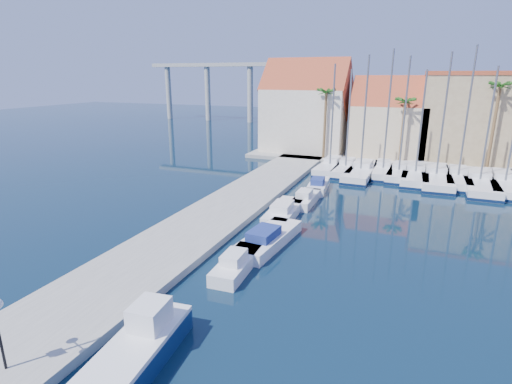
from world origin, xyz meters
TOP-DOWN VIEW (x-y plane):
  - ground at (0.00, 0.00)m, footprint 260.00×260.00m
  - quay_west at (-9.00, 13.50)m, footprint 6.00×77.00m
  - shore_north at (10.00, 48.00)m, footprint 54.00×16.00m
  - fishing_boat at (-3.77, -1.09)m, footprint 2.75×6.51m
  - motorboat_west_0 at (-3.48, 7.91)m, footprint 1.87×5.18m
  - motorboat_west_1 at (-3.11, 12.25)m, footprint 2.94×7.27m
  - motorboat_west_2 at (-3.89, 18.25)m, footprint 2.43×6.68m
  - motorboat_west_3 at (-3.15, 22.40)m, footprint 1.75×5.31m
  - motorboat_west_4 at (-3.16, 27.36)m, footprint 2.33×5.70m
  - sailboat_0 at (-3.77, 36.49)m, footprint 2.78×9.06m
  - sailboat_1 at (-1.82, 36.22)m, footprint 2.32×8.72m
  - sailboat_2 at (0.12, 35.40)m, footprint 3.20×10.85m
  - sailboat_3 at (2.45, 36.77)m, footprint 2.64×8.44m
  - sailboat_4 at (4.30, 36.31)m, footprint 2.62×8.59m
  - sailboat_5 at (6.08, 36.31)m, footprint 2.87×10.86m
  - sailboat_6 at (8.22, 35.97)m, footprint 3.52×12.02m
  - sailboat_7 at (10.47, 36.15)m, footprint 2.74×9.75m
  - sailboat_8 at (12.45, 35.13)m, footprint 3.15×11.88m
  - sailboat_9 at (14.86, 35.53)m, footprint 3.70×11.66m
  - building_0 at (-10.00, 47.00)m, footprint 12.30×9.00m
  - building_1 at (2.00, 47.00)m, footprint 10.30×8.00m
  - building_2 at (13.00, 48.00)m, footprint 14.20×10.20m
  - palm_0 at (-6.00, 42.00)m, footprint 2.60×2.60m
  - palm_1 at (4.00, 42.00)m, footprint 2.60×2.60m
  - palm_2 at (14.00, 42.00)m, footprint 2.60×2.60m
  - viaduct at (-39.07, 82.00)m, footprint 48.00×2.20m

SIDE VIEW (x-z plane):
  - ground at x=0.00m, z-range 0.00..0.00m
  - quay_west at x=-9.00m, z-range 0.00..0.50m
  - shore_north at x=10.00m, z-range 0.00..0.50m
  - motorboat_west_1 at x=-3.11m, z-range -0.19..1.21m
  - motorboat_west_0 at x=-3.48m, z-range -0.19..1.21m
  - motorboat_west_2 at x=-3.89m, z-range -0.19..1.21m
  - motorboat_west_3 at x=-3.15m, z-range -0.19..1.21m
  - motorboat_west_4 at x=-3.16m, z-range -0.19..1.21m
  - sailboat_9 at x=14.86m, z-range -5.29..6.41m
  - sailboat_8 at x=12.45m, z-range -5.64..6.76m
  - sailboat_5 at x=6.08m, z-range -5.49..6.63m
  - sailboat_6 at x=8.22m, z-range -6.34..7.48m
  - sailboat_2 at x=0.12m, z-range -6.24..7.41m
  - sailboat_1 at x=-1.82m, z-range -5.48..6.69m
  - sailboat_0 at x=-3.77m, z-range -5.78..7.00m
  - sailboat_7 at x=10.47m, z-range -6.61..7.84m
  - sailboat_4 at x=4.30m, z-range -6.12..7.39m
  - sailboat_3 at x=2.45m, z-range -6.49..7.80m
  - fishing_boat at x=-3.77m, z-range -0.37..1.84m
  - building_1 at x=2.00m, z-range -0.20..10.80m
  - building_2 at x=13.00m, z-range 0.51..12.01m
  - building_0 at x=-10.00m, z-range -0.23..13.27m
  - palm_1 at x=4.00m, z-range 3.56..12.71m
  - palm_0 at x=-6.00m, z-range 4.00..14.15m
  - palm_2 at x=14.00m, z-range 4.44..15.59m
  - viaduct at x=-39.07m, z-range 3.02..17.47m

